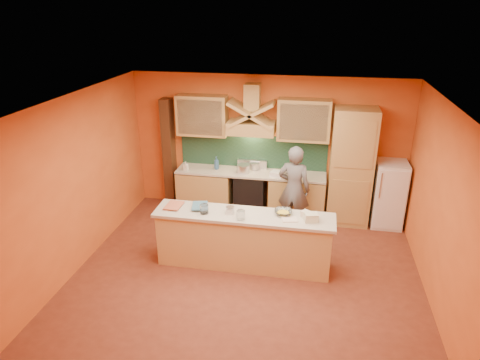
% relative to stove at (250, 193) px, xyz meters
% --- Properties ---
extents(floor, '(5.50, 5.00, 0.01)m').
position_rel_stove_xyz_m(floor, '(0.30, -2.20, -0.45)').
color(floor, brown).
rests_on(floor, ground).
extents(ceiling, '(5.50, 5.00, 0.01)m').
position_rel_stove_xyz_m(ceiling, '(0.30, -2.20, 2.35)').
color(ceiling, white).
rests_on(ceiling, wall_back).
extents(wall_back, '(5.50, 0.02, 2.80)m').
position_rel_stove_xyz_m(wall_back, '(0.30, 0.30, 0.95)').
color(wall_back, orange).
rests_on(wall_back, floor).
extents(wall_front, '(5.50, 0.02, 2.80)m').
position_rel_stove_xyz_m(wall_front, '(0.30, -4.70, 0.95)').
color(wall_front, orange).
rests_on(wall_front, floor).
extents(wall_left, '(0.02, 5.00, 2.80)m').
position_rel_stove_xyz_m(wall_left, '(-2.45, -2.20, 0.95)').
color(wall_left, orange).
rests_on(wall_left, floor).
extents(wall_right, '(0.02, 5.00, 2.80)m').
position_rel_stove_xyz_m(wall_right, '(3.05, -2.20, 0.95)').
color(wall_right, orange).
rests_on(wall_right, floor).
extents(base_cabinet_left, '(1.10, 0.60, 0.86)m').
position_rel_stove_xyz_m(base_cabinet_left, '(-0.95, 0.00, -0.02)').
color(base_cabinet_left, tan).
rests_on(base_cabinet_left, floor).
extents(base_cabinet_right, '(1.10, 0.60, 0.86)m').
position_rel_stove_xyz_m(base_cabinet_right, '(0.95, 0.00, -0.02)').
color(base_cabinet_right, tan).
rests_on(base_cabinet_right, floor).
extents(counter_top, '(3.00, 0.62, 0.04)m').
position_rel_stove_xyz_m(counter_top, '(-0.00, 0.00, 0.45)').
color(counter_top, beige).
rests_on(counter_top, base_cabinet_left).
extents(stove, '(0.60, 0.58, 0.90)m').
position_rel_stove_xyz_m(stove, '(0.00, 0.00, 0.00)').
color(stove, black).
rests_on(stove, floor).
extents(backsplash, '(3.00, 0.03, 0.70)m').
position_rel_stove_xyz_m(backsplash, '(-0.00, 0.28, 0.80)').
color(backsplash, '#1B3C2C').
rests_on(backsplash, wall_back).
extents(range_hood, '(0.92, 0.50, 0.24)m').
position_rel_stove_xyz_m(range_hood, '(0.00, 0.05, 1.37)').
color(range_hood, tan).
rests_on(range_hood, wall_back).
extents(hood_chimney, '(0.30, 0.30, 0.50)m').
position_rel_stove_xyz_m(hood_chimney, '(0.00, 0.15, 1.95)').
color(hood_chimney, tan).
rests_on(hood_chimney, wall_back).
extents(upper_cabinet_left, '(1.00, 0.35, 0.80)m').
position_rel_stove_xyz_m(upper_cabinet_left, '(-1.00, 0.12, 1.55)').
color(upper_cabinet_left, tan).
rests_on(upper_cabinet_left, wall_back).
extents(upper_cabinet_right, '(1.00, 0.35, 0.80)m').
position_rel_stove_xyz_m(upper_cabinet_right, '(1.00, 0.12, 1.55)').
color(upper_cabinet_right, tan).
rests_on(upper_cabinet_right, wall_back).
extents(pantry_column, '(0.80, 0.60, 2.30)m').
position_rel_stove_xyz_m(pantry_column, '(1.95, 0.00, 0.70)').
color(pantry_column, tan).
rests_on(pantry_column, floor).
extents(fridge, '(0.58, 0.60, 1.30)m').
position_rel_stove_xyz_m(fridge, '(2.70, 0.00, 0.20)').
color(fridge, white).
rests_on(fridge, floor).
extents(trim_column_left, '(0.20, 0.30, 2.30)m').
position_rel_stove_xyz_m(trim_column_left, '(-1.75, 0.15, 0.70)').
color(trim_column_left, '#472816').
rests_on(trim_column_left, floor).
extents(island_body, '(2.80, 0.55, 0.88)m').
position_rel_stove_xyz_m(island_body, '(0.20, -1.90, -0.01)').
color(island_body, '#DEB972').
rests_on(island_body, floor).
extents(island_top, '(2.90, 0.62, 0.05)m').
position_rel_stove_xyz_m(island_top, '(0.20, -1.90, 0.47)').
color(island_top, beige).
rests_on(island_top, island_body).
extents(person, '(0.68, 0.51, 1.68)m').
position_rel_stove_xyz_m(person, '(0.91, -0.51, 0.39)').
color(person, slate).
rests_on(person, floor).
extents(pot_large, '(0.27, 0.27, 0.18)m').
position_rel_stove_xyz_m(pot_large, '(-0.13, -0.07, 0.54)').
color(pot_large, silver).
rests_on(pot_large, stove).
extents(pot_small, '(0.21, 0.21, 0.15)m').
position_rel_stove_xyz_m(pot_small, '(0.06, 0.13, 0.53)').
color(pot_small, silver).
rests_on(pot_small, stove).
extents(soap_bottle_a, '(0.10, 0.10, 0.18)m').
position_rel_stove_xyz_m(soap_bottle_a, '(-1.30, -0.15, 0.56)').
color(soap_bottle_a, silver).
rests_on(soap_bottle_a, counter_top).
extents(soap_bottle_b, '(0.11, 0.11, 0.27)m').
position_rel_stove_xyz_m(soap_bottle_b, '(-0.70, 0.02, 0.60)').
color(soap_bottle_b, '#315C89').
rests_on(soap_bottle_b, counter_top).
extents(bowl_back, '(0.25, 0.25, 0.08)m').
position_rel_stove_xyz_m(bowl_back, '(0.72, 0.10, 0.51)').
color(bowl_back, silver).
rests_on(bowl_back, counter_top).
extents(dish_rack, '(0.31, 0.27, 0.09)m').
position_rel_stove_xyz_m(dish_rack, '(0.56, -0.13, 0.52)').
color(dish_rack, white).
rests_on(dish_rack, counter_top).
extents(book_lower, '(0.28, 0.36, 0.03)m').
position_rel_stove_xyz_m(book_lower, '(-1.11, -1.84, 0.51)').
color(book_lower, '#BF6244').
rests_on(book_lower, island_top).
extents(book_upper, '(0.30, 0.38, 0.03)m').
position_rel_stove_xyz_m(book_upper, '(-0.67, -1.84, 0.53)').
color(book_upper, '#3D6B87').
rests_on(book_upper, island_top).
extents(jar_large, '(0.18, 0.18, 0.15)m').
position_rel_stove_xyz_m(jar_large, '(-0.42, -1.99, 0.57)').
color(jar_large, silver).
rests_on(jar_large, island_top).
extents(jar_small, '(0.15, 0.15, 0.15)m').
position_rel_stove_xyz_m(jar_small, '(0.19, -2.08, 0.57)').
color(jar_small, white).
rests_on(jar_small, island_top).
extents(kitchen_scale, '(0.12, 0.12, 0.10)m').
position_rel_stove_xyz_m(kitchen_scale, '(-0.02, -1.92, 0.54)').
color(kitchen_scale, silver).
rests_on(kitchen_scale, island_top).
extents(mixing_bowl, '(0.30, 0.30, 0.07)m').
position_rel_stove_xyz_m(mixing_bowl, '(0.82, -1.79, 0.53)').
color(mixing_bowl, silver).
rests_on(mixing_bowl, island_top).
extents(cloth, '(0.27, 0.23, 0.02)m').
position_rel_stove_xyz_m(cloth, '(0.94, -1.97, 0.50)').
color(cloth, beige).
rests_on(cloth, island_top).
extents(grocery_bag_a, '(0.24, 0.21, 0.13)m').
position_rel_stove_xyz_m(grocery_bag_a, '(1.26, -1.95, 0.56)').
color(grocery_bag_a, beige).
rests_on(grocery_bag_a, island_top).
extents(grocery_bag_b, '(0.20, 0.20, 0.10)m').
position_rel_stove_xyz_m(grocery_bag_b, '(1.19, -1.83, 0.54)').
color(grocery_bag_b, beige).
rests_on(grocery_bag_b, island_top).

